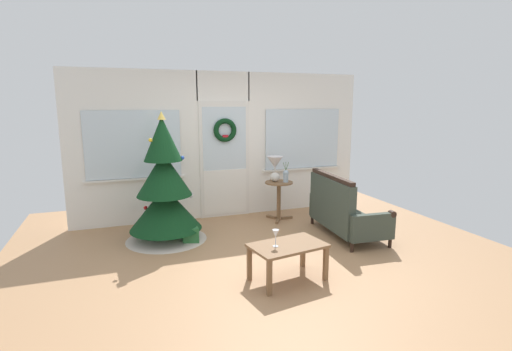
% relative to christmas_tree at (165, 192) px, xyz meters
% --- Properties ---
extents(ground_plane, '(6.76, 6.76, 0.00)m').
position_rel_christmas_tree_xyz_m(ground_plane, '(1.16, -1.13, -0.73)').
color(ground_plane, '#AD7F56').
extents(back_wall_with_door, '(5.20, 0.19, 2.55)m').
position_rel_christmas_tree_xyz_m(back_wall_with_door, '(1.16, 0.95, 0.56)').
color(back_wall_with_door, white).
rests_on(back_wall_with_door, ground).
extents(christmas_tree, '(1.19, 1.19, 1.90)m').
position_rel_christmas_tree_xyz_m(christmas_tree, '(0.00, 0.00, 0.00)').
color(christmas_tree, '#4C331E').
rests_on(christmas_tree, ground).
extents(settee_sofa, '(0.81, 1.49, 0.96)m').
position_rel_christmas_tree_xyz_m(settee_sofa, '(2.57, -0.73, -0.35)').
color(settee_sofa, black).
rests_on(settee_sofa, ground).
extents(side_table, '(0.50, 0.48, 0.68)m').
position_rel_christmas_tree_xyz_m(side_table, '(1.97, 0.34, -0.24)').
color(side_table, brown).
rests_on(side_table, ground).
extents(table_lamp, '(0.28, 0.28, 0.44)m').
position_rel_christmas_tree_xyz_m(table_lamp, '(1.91, 0.38, 0.24)').
color(table_lamp, silver).
rests_on(table_lamp, side_table).
extents(flower_vase, '(0.11, 0.10, 0.35)m').
position_rel_christmas_tree_xyz_m(flower_vase, '(2.07, 0.28, 0.07)').
color(flower_vase, '#99ADBC').
rests_on(flower_vase, side_table).
extents(coffee_table, '(0.92, 0.65, 0.43)m').
position_rel_christmas_tree_xyz_m(coffee_table, '(1.14, -1.85, -0.36)').
color(coffee_table, brown).
rests_on(coffee_table, ground).
extents(wine_glass, '(0.08, 0.08, 0.20)m').
position_rel_christmas_tree_xyz_m(wine_glass, '(0.99, -1.86, -0.15)').
color(wine_glass, silver).
rests_on(wine_glass, coffee_table).
extents(gift_box, '(0.23, 0.21, 0.23)m').
position_rel_christmas_tree_xyz_m(gift_box, '(0.31, -0.25, -0.61)').
color(gift_box, '#266633').
rests_on(gift_box, ground).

